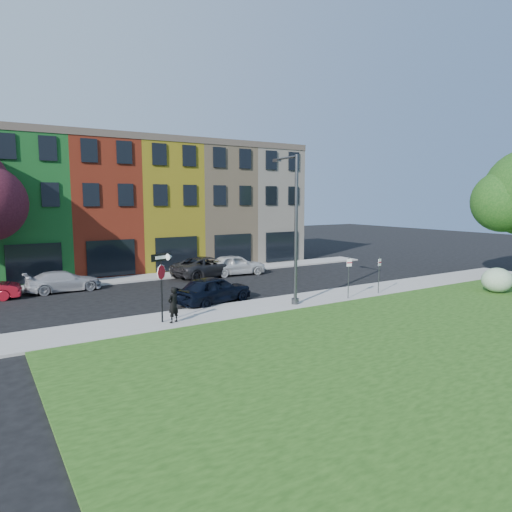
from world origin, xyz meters
TOP-DOWN VIEW (x-y plane):
  - ground at (0.00, 0.00)m, footprint 120.00×120.00m
  - sidewalk_near at (2.00, 3.00)m, footprint 40.00×3.00m
  - sidewalk_far at (-3.00, 15.00)m, footprint 40.00×2.40m
  - rowhouse_block at (-2.50, 21.18)m, footprint 30.00×10.12m
  - stop_sign at (-6.23, 2.66)m, footprint 1.01×0.35m
  - man at (-5.81, 2.36)m, footprint 0.90×0.85m
  - sedan_near at (-2.28, 5.30)m, footprint 4.03×5.42m
  - parked_car_silver at (-8.73, 13.13)m, footprint 2.19×4.59m
  - parked_car_dark at (1.17, 13.18)m, footprint 4.87×6.54m
  - parked_car_white at (3.37, 12.85)m, footprint 2.84×4.96m
  - street_lamp at (1.15, 2.58)m, footprint 0.54×2.58m
  - parking_sign_a at (4.51, 1.89)m, footprint 0.32×0.11m
  - parking_sign_b at (7.05, 1.98)m, footprint 0.31×0.12m
  - shrub at (13.37, -1.57)m, footprint 1.76×1.76m

SIDE VIEW (x-z plane):
  - ground at x=0.00m, z-range 0.00..0.00m
  - sidewalk_near at x=2.00m, z-range 0.00..0.12m
  - sidewalk_far at x=-3.00m, z-range 0.00..0.12m
  - parked_car_silver at x=-8.73m, z-range 0.00..1.29m
  - parked_car_dark at x=1.17m, z-range 0.00..1.52m
  - sedan_near at x=-2.28m, z-range 0.00..1.54m
  - parked_car_white at x=3.37m, z-range 0.00..1.55m
  - shrub at x=13.37m, z-range 0.10..1.60m
  - man at x=-5.81m, z-range 0.12..1.77m
  - parking_sign_b at x=7.05m, z-range 0.39..2.56m
  - parking_sign_a at x=4.51m, z-range 0.40..2.77m
  - stop_sign at x=-6.23m, z-range 0.78..3.95m
  - street_lamp at x=1.15m, z-range 0.15..8.04m
  - rowhouse_block at x=-2.50m, z-range -0.01..9.99m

